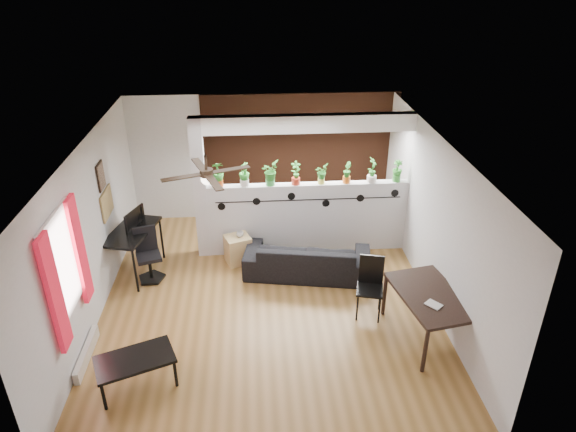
{
  "coord_description": "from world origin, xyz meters",
  "views": [
    {
      "loc": [
        -0.17,
        -6.78,
        5.0
      ],
      "look_at": [
        0.37,
        0.6,
        1.19
      ],
      "focal_mm": 32.0,
      "sensor_mm": 36.0,
      "label": 1
    }
  ],
  "objects_px": {
    "sofa": "(307,258)",
    "computer_desk": "(132,234)",
    "ceiling_fan": "(207,175)",
    "potted_plant_1": "(244,174)",
    "office_chair": "(149,258)",
    "cup": "(240,234)",
    "folding_chair": "(370,281)",
    "potted_plant_3": "(296,172)",
    "potted_plant_4": "(321,173)",
    "potted_plant_0": "(218,174)",
    "coffee_table": "(135,361)",
    "cube_shelf": "(238,249)",
    "potted_plant_6": "(372,169)",
    "potted_plant_2": "(270,173)",
    "potted_plant_5": "(347,172)",
    "potted_plant_7": "(397,170)",
    "dining_table": "(430,299)"
  },
  "relations": [
    {
      "from": "cup",
      "to": "office_chair",
      "type": "height_order",
      "value": "office_chair"
    },
    {
      "from": "potted_plant_2",
      "to": "office_chair",
      "type": "relative_size",
      "value": 0.48
    },
    {
      "from": "potted_plant_4",
      "to": "potted_plant_5",
      "type": "bearing_deg",
      "value": 0.0
    },
    {
      "from": "folding_chair",
      "to": "cup",
      "type": "bearing_deg",
      "value": 141.26
    },
    {
      "from": "office_chair",
      "to": "potted_plant_7",
      "type": "bearing_deg",
      "value": 9.93
    },
    {
      "from": "office_chair",
      "to": "folding_chair",
      "type": "xyz_separation_m",
      "value": [
        3.53,
        -1.17,
        0.16
      ]
    },
    {
      "from": "potted_plant_3",
      "to": "cube_shelf",
      "type": "height_order",
      "value": "potted_plant_3"
    },
    {
      "from": "potted_plant_5",
      "to": "cup",
      "type": "relative_size",
      "value": 3.09
    },
    {
      "from": "potted_plant_2",
      "to": "potted_plant_4",
      "type": "height_order",
      "value": "potted_plant_2"
    },
    {
      "from": "potted_plant_0",
      "to": "potted_plant_3",
      "type": "distance_m",
      "value": 1.35
    },
    {
      "from": "potted_plant_0",
      "to": "potted_plant_5",
      "type": "relative_size",
      "value": 1.16
    },
    {
      "from": "potted_plant_3",
      "to": "potted_plant_6",
      "type": "distance_m",
      "value": 1.35
    },
    {
      "from": "ceiling_fan",
      "to": "potted_plant_0",
      "type": "bearing_deg",
      "value": 89.36
    },
    {
      "from": "potted_plant_2",
      "to": "cup",
      "type": "relative_size",
      "value": 3.53
    },
    {
      "from": "coffee_table",
      "to": "folding_chair",
      "type": "bearing_deg",
      "value": 21.63
    },
    {
      "from": "potted_plant_5",
      "to": "cup",
      "type": "height_order",
      "value": "potted_plant_5"
    },
    {
      "from": "ceiling_fan",
      "to": "potted_plant_7",
      "type": "bearing_deg",
      "value": 29.51
    },
    {
      "from": "cube_shelf",
      "to": "office_chair",
      "type": "bearing_deg",
      "value": 175.73
    },
    {
      "from": "potted_plant_3",
      "to": "potted_plant_4",
      "type": "relative_size",
      "value": 1.18
    },
    {
      "from": "potted_plant_3",
      "to": "sofa",
      "type": "xyz_separation_m",
      "value": [
        0.14,
        -0.8,
        -1.28
      ]
    },
    {
      "from": "folding_chair",
      "to": "coffee_table",
      "type": "xyz_separation_m",
      "value": [
        -3.29,
        -1.31,
        -0.17
      ]
    },
    {
      "from": "potted_plant_0",
      "to": "potted_plant_4",
      "type": "xyz_separation_m",
      "value": [
        1.81,
        0.0,
        -0.04
      ]
    },
    {
      "from": "potted_plant_0",
      "to": "potted_plant_6",
      "type": "distance_m",
      "value": 2.71
    },
    {
      "from": "potted_plant_4",
      "to": "ceiling_fan",
      "type": "bearing_deg",
      "value": -135.41
    },
    {
      "from": "potted_plant_5",
      "to": "dining_table",
      "type": "distance_m",
      "value": 2.83
    },
    {
      "from": "cube_shelf",
      "to": "potted_plant_0",
      "type": "bearing_deg",
      "value": 110.28
    },
    {
      "from": "potted_plant_1",
      "to": "folding_chair",
      "type": "xyz_separation_m",
      "value": [
        1.88,
        -1.94,
        -1.0
      ]
    },
    {
      "from": "potted_plant_4",
      "to": "dining_table",
      "type": "distance_m",
      "value": 2.98
    },
    {
      "from": "cup",
      "to": "folding_chair",
      "type": "bearing_deg",
      "value": -38.74
    },
    {
      "from": "potted_plant_2",
      "to": "cube_shelf",
      "type": "relative_size",
      "value": 0.87
    },
    {
      "from": "potted_plant_6",
      "to": "sofa",
      "type": "bearing_deg",
      "value": -146.57
    },
    {
      "from": "potted_plant_6",
      "to": "folding_chair",
      "type": "relative_size",
      "value": 0.48
    },
    {
      "from": "potted_plant_1",
      "to": "computer_desk",
      "type": "distance_m",
      "value": 2.16
    },
    {
      "from": "ceiling_fan",
      "to": "potted_plant_5",
      "type": "distance_m",
      "value": 3.0
    },
    {
      "from": "potted_plant_6",
      "to": "potted_plant_7",
      "type": "relative_size",
      "value": 1.18
    },
    {
      "from": "cube_shelf",
      "to": "office_chair",
      "type": "height_order",
      "value": "office_chair"
    },
    {
      "from": "sofa",
      "to": "computer_desk",
      "type": "xyz_separation_m",
      "value": [
        -2.96,
        0.24,
        0.46
      ]
    },
    {
      "from": "potted_plant_0",
      "to": "potted_plant_3",
      "type": "height_order",
      "value": "potted_plant_0"
    },
    {
      "from": "potted_plant_7",
      "to": "potted_plant_5",
      "type": "bearing_deg",
      "value": 180.0
    },
    {
      "from": "ceiling_fan",
      "to": "office_chair",
      "type": "height_order",
      "value": "ceiling_fan"
    },
    {
      "from": "ceiling_fan",
      "to": "potted_plant_1",
      "type": "height_order",
      "value": "ceiling_fan"
    },
    {
      "from": "office_chair",
      "to": "folding_chair",
      "type": "distance_m",
      "value": 3.72
    },
    {
      "from": "potted_plant_4",
      "to": "folding_chair",
      "type": "xyz_separation_m",
      "value": [
        0.52,
        -1.94,
        -0.97
      ]
    },
    {
      "from": "ceiling_fan",
      "to": "potted_plant_1",
      "type": "bearing_deg",
      "value": 75.32
    },
    {
      "from": "potted_plant_3",
      "to": "computer_desk",
      "type": "height_order",
      "value": "potted_plant_3"
    },
    {
      "from": "computer_desk",
      "to": "potted_plant_1",
      "type": "bearing_deg",
      "value": 16.27
    },
    {
      "from": "potted_plant_3",
      "to": "potted_plant_5",
      "type": "bearing_deg",
      "value": 0.0
    },
    {
      "from": "potted_plant_0",
      "to": "potted_plant_2",
      "type": "height_order",
      "value": "potted_plant_0"
    },
    {
      "from": "potted_plant_0",
      "to": "dining_table",
      "type": "relative_size",
      "value": 0.3
    },
    {
      "from": "sofa",
      "to": "cup",
      "type": "bearing_deg",
      "value": -11.97
    }
  ]
}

